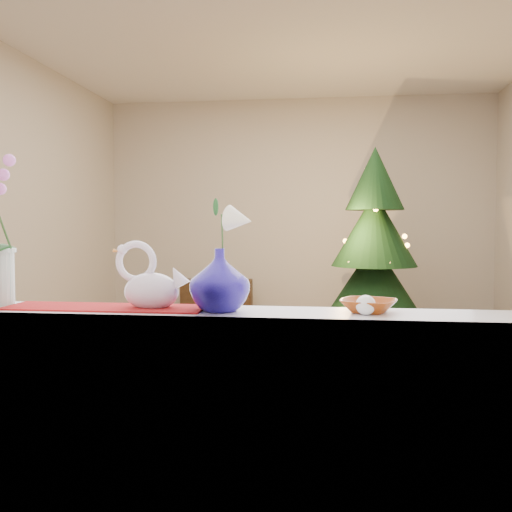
{
  "coord_description": "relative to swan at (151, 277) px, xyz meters",
  "views": [
    {
      "loc": [
        0.39,
        -4.25,
        1.21
      ],
      "look_at": [
        0.02,
        -1.4,
        1.05
      ],
      "focal_mm": 40.0,
      "sensor_mm": 36.0,
      "label": 1
    }
  ],
  "objects": [
    {
      "name": "lily",
      "position": [
        0.24,
        -0.02,
        0.22
      ],
      "size": [
        0.13,
        0.08,
        0.18
      ],
      "primitive_type": null,
      "color": "white",
      "rests_on": "blue_vase"
    },
    {
      "name": "wall_front",
      "position": [
        0.22,
        -0.14,
        0.32
      ],
      "size": [
        4.5,
        0.1,
        2.7
      ],
      "primitive_type": "cube",
      "color": "beige",
      "rests_on": "ground"
    },
    {
      "name": "blue_vase",
      "position": [
        0.24,
        -0.02,
        0.01
      ],
      "size": [
        0.25,
        0.25,
        0.24
      ],
      "primitive_type": "imported",
      "rotation": [
        0.0,
        0.0,
        -0.1
      ],
      "color": "navy",
      "rests_on": "windowsill"
    },
    {
      "name": "side_table",
      "position": [
        -0.67,
        4.46,
        -0.74
      ],
      "size": [
        0.82,
        0.46,
        0.59
      ],
      "primitive_type": "cube",
      "rotation": [
        0.0,
        0.0,
        0.08
      ],
      "color": "black",
      "rests_on": "ground"
    },
    {
      "name": "windowsill",
      "position": [
        0.22,
        -0.01,
        -0.13
      ],
      "size": [
        2.2,
        0.26,
        0.04
      ],
      "primitive_type": "cube",
      "color": "white",
      "rests_on": "window_apron"
    },
    {
      "name": "xmas_tree",
      "position": [
        1.03,
        3.64,
        -0.05
      ],
      "size": [
        1.35,
        1.35,
        1.96
      ],
      "primitive_type": null,
      "rotation": [
        0.0,
        0.0,
        0.32
      ],
      "color": "black",
      "rests_on": "ground"
    },
    {
      "name": "wall_back",
      "position": [
        0.22,
        4.86,
        0.32
      ],
      "size": [
        4.5,
        0.1,
        2.7
      ],
      "primitive_type": "cube",
      "color": "beige",
      "rests_on": "ground"
    },
    {
      "name": "runner",
      "position": [
        -0.16,
        -0.01,
        -0.11
      ],
      "size": [
        0.7,
        0.2,
        0.01
      ],
      "primitive_type": "cube",
      "color": "maroon",
      "rests_on": "windowsill"
    },
    {
      "name": "window_frame",
      "position": [
        0.22,
        -0.11,
        0.67
      ],
      "size": [
        2.22,
        0.06,
        1.6
      ],
      "primitive_type": null,
      "color": "white",
      "rests_on": "windowsill"
    },
    {
      "name": "swan",
      "position": [
        0.0,
        0.0,
        0.0
      ],
      "size": [
        0.28,
        0.16,
        0.22
      ],
      "primitive_type": null,
      "rotation": [
        0.0,
        0.0,
        -0.17
      ],
      "color": "silver",
      "rests_on": "windowsill"
    },
    {
      "name": "paperweight",
      "position": [
        0.72,
        -0.05,
        -0.08
      ],
      "size": [
        0.08,
        0.08,
        0.06
      ],
      "primitive_type": "sphere",
      "rotation": [
        0.0,
        0.0,
        0.31
      ],
      "color": "white",
      "rests_on": "windowsill"
    },
    {
      "name": "ground",
      "position": [
        0.22,
        2.36,
        -1.03
      ],
      "size": [
        5.0,
        5.0,
        0.0
      ],
      "primitive_type": "plane",
      "color": "#3B2318",
      "rests_on": "ground"
    },
    {
      "name": "amber_dish",
      "position": [
        0.74,
        0.01,
        -0.09
      ],
      "size": [
        0.19,
        0.19,
        0.04
      ],
      "primitive_type": "imported",
      "rotation": [
        0.0,
        0.0,
        -0.32
      ],
      "color": "#8C380E",
      "rests_on": "windowsill"
    },
    {
      "name": "ceiling",
      "position": [
        0.22,
        2.36,
        1.67
      ],
      "size": [
        5.0,
        5.0,
        0.0
      ],
      "primitive_type": "plane",
      "color": "white",
      "rests_on": "wall_back"
    },
    {
      "name": "window_apron",
      "position": [
        0.22,
        -0.1,
        -0.59
      ],
      "size": [
        2.2,
        0.08,
        0.88
      ],
      "primitive_type": "cube",
      "color": "white",
      "rests_on": "ground"
    }
  ]
}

